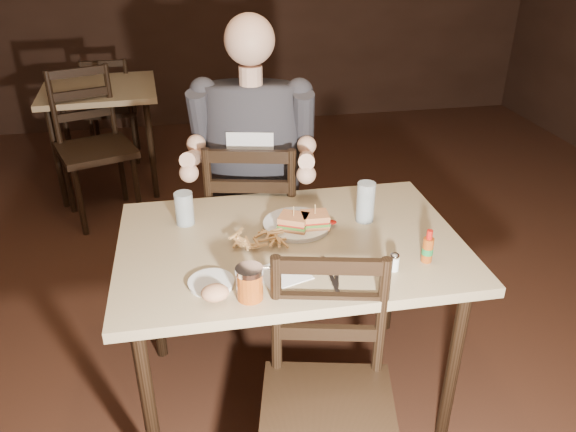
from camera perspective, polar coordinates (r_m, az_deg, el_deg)
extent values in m
plane|color=black|center=(2.80, 1.80, -13.24)|extent=(7.00, 7.00, 0.00)
cube|color=tan|center=(2.13, 0.25, -2.99)|extent=(1.29, 0.87, 0.04)
cylinder|color=black|center=(2.09, -13.95, -18.33)|extent=(0.05, 0.05, 0.73)
cylinder|color=black|center=(2.62, -13.42, -7.45)|extent=(0.05, 0.05, 0.73)
cylinder|color=black|center=(2.26, 16.44, -14.40)|extent=(0.05, 0.05, 0.73)
cylinder|color=black|center=(2.76, 10.43, -5.09)|extent=(0.05, 0.05, 0.73)
cube|color=tan|center=(4.38, -18.67, 12.09)|extent=(0.84, 0.84, 0.04)
cylinder|color=black|center=(4.23, -22.38, 5.36)|extent=(0.04, 0.04, 0.73)
cylinder|color=black|center=(4.83, -21.58, 8.19)|extent=(0.04, 0.04, 0.73)
cylinder|color=black|center=(4.18, -13.70, 6.43)|extent=(0.04, 0.04, 0.73)
cylinder|color=black|center=(4.78, -13.94, 9.15)|extent=(0.04, 0.04, 0.73)
cylinder|color=white|center=(2.21, 0.91, -0.94)|extent=(0.26, 0.26, 0.01)
ellipsoid|color=maroon|center=(2.22, 4.49, -0.62)|extent=(0.04, 0.04, 0.01)
cylinder|color=silver|center=(2.25, -10.49, 0.76)|extent=(0.07, 0.07, 0.13)
cylinder|color=silver|center=(2.25, 7.89, 1.41)|extent=(0.07, 0.07, 0.16)
cube|color=white|center=(1.93, -0.56, -5.87)|extent=(0.20, 0.20, 0.00)
cube|color=silver|center=(1.93, 4.32, -5.97)|extent=(0.02, 0.23, 0.01)
cube|color=silver|center=(1.94, 4.96, -5.74)|extent=(0.06, 0.17, 0.01)
cylinder|color=white|center=(1.89, -7.80, -6.83)|extent=(0.15, 0.15, 0.01)
ellipsoid|color=tan|center=(1.80, -7.43, -7.75)|extent=(0.09, 0.07, 0.05)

